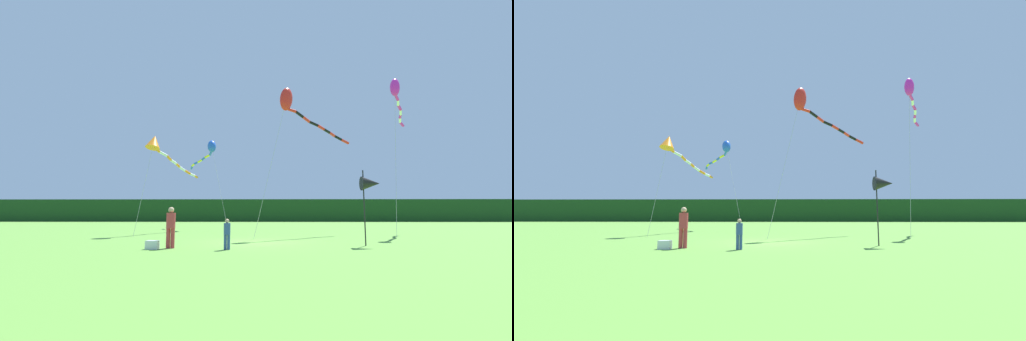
% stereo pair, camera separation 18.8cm
% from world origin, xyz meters
% --- Properties ---
extents(ground_plane, '(120.00, 120.00, 0.00)m').
position_xyz_m(ground_plane, '(0.00, 0.00, 0.00)').
color(ground_plane, '#5B9338').
extents(distant_treeline, '(108.00, 2.98, 4.15)m').
position_xyz_m(distant_treeline, '(0.00, 45.00, 2.07)').
color(distant_treeline, '#193D19').
rests_on(distant_treeline, ground).
extents(person_adult, '(0.40, 0.40, 1.82)m').
position_xyz_m(person_adult, '(-3.68, -3.10, 1.02)').
color(person_adult, '#B23338').
rests_on(person_adult, ground).
extents(person_child, '(0.29, 0.29, 1.31)m').
position_xyz_m(person_child, '(-1.09, -3.64, 0.73)').
color(person_child, '#334C8C').
rests_on(person_child, ground).
extents(cooler_box, '(0.53, 0.38, 0.37)m').
position_xyz_m(cooler_box, '(-4.35, -3.49, 0.18)').
color(cooler_box, silver).
rests_on(cooler_box, ground).
extents(banner_flag_pole, '(0.90, 0.70, 3.66)m').
position_xyz_m(banner_flag_pole, '(5.76, -1.77, 2.97)').
color(banner_flag_pole, black).
rests_on(banner_flag_pole, ground).
extents(kite_magenta, '(3.74, 6.50, 11.50)m').
position_xyz_m(kite_magenta, '(10.53, 5.94, 10.46)').
color(kite_magenta, '#B2B2B2').
rests_on(kite_magenta, ground).
extents(kite_red, '(7.54, 5.60, 10.32)m').
position_xyz_m(kite_red, '(2.68, 4.45, 9.09)').
color(kite_red, '#B2B2B2').
rests_on(kite_red, ground).
extents(kite_blue, '(5.10, 7.90, 8.83)m').
position_xyz_m(kite_blue, '(-4.79, 14.26, 7.89)').
color(kite_blue, '#B2B2B2').
rests_on(kite_blue, ground).
extents(kite_orange, '(2.76, 8.38, 7.39)m').
position_xyz_m(kite_orange, '(-7.32, 6.28, 6.51)').
color(kite_orange, '#B2B2B2').
rests_on(kite_orange, ground).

